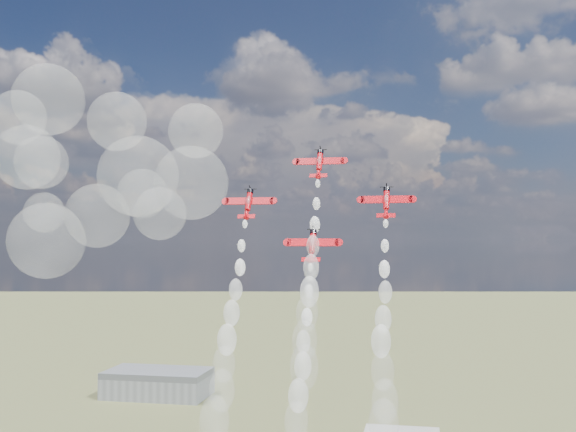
% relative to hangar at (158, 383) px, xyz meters
% --- Properties ---
extents(hangar, '(50.00, 28.00, 13.00)m').
position_rel_hangar_xyz_m(hangar, '(0.00, 0.00, 0.00)').
color(hangar, gray).
rests_on(hangar, ground).
extents(plane_lead, '(10.54, 5.64, 6.84)m').
position_rel_hangar_xyz_m(plane_lead, '(106.28, -172.46, 87.62)').
color(plane_lead, red).
rests_on(plane_lead, ground).
extents(plane_left, '(10.54, 5.64, 6.84)m').
position_rel_hangar_xyz_m(plane_left, '(91.70, -177.56, 78.79)').
color(plane_left, red).
rests_on(plane_left, ground).
extents(plane_right, '(10.54, 5.64, 6.84)m').
position_rel_hangar_xyz_m(plane_right, '(120.85, -177.56, 78.79)').
color(plane_right, red).
rests_on(plane_right, ground).
extents(plane_slot, '(10.54, 5.64, 6.84)m').
position_rel_hangar_xyz_m(plane_slot, '(106.28, -182.66, 69.95)').
color(plane_slot, red).
rests_on(plane_slot, ground).
extents(smoke_trail_lead, '(5.25, 23.58, 38.12)m').
position_rel_hangar_xyz_m(smoke_trail_lead, '(106.58, -191.36, 55.13)').
color(smoke_trail_lead, white).
rests_on(smoke_trail_lead, plane_lead).
extents(smoke_trail_left, '(5.50, 23.47, 38.37)m').
position_rel_hangar_xyz_m(smoke_trail_left, '(91.68, -196.42, 46.25)').
color(smoke_trail_left, white).
rests_on(smoke_trail_left, plane_left).
extents(smoke_trail_right, '(5.14, 23.20, 37.67)m').
position_rel_hangar_xyz_m(smoke_trail_right, '(121.11, -196.45, 46.32)').
color(smoke_trail_right, white).
rests_on(smoke_trail_right, plane_right).
extents(drifted_smoke_cloud, '(65.42, 39.97, 59.60)m').
position_rel_hangar_xyz_m(drifted_smoke_cloud, '(45.47, -153.48, 89.40)').
color(drifted_smoke_cloud, white).
rests_on(drifted_smoke_cloud, ground).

